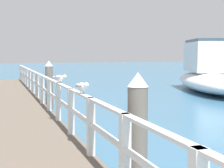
# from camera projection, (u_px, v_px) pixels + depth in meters

# --- Properties ---
(pier_deck) EXTENTS (2.94, 23.78, 0.37)m
(pier_deck) POSITION_uv_depth(u_px,v_px,m) (0.00, 111.00, 11.23)
(pier_deck) COLOR brown
(pier_deck) RESTS_ON ground_plane
(pier_railing) EXTENTS (0.12, 22.30, 0.97)m
(pier_railing) POSITION_uv_depth(u_px,v_px,m) (42.00, 86.00, 11.61)
(pier_railing) COLOR silver
(pier_railing) RESTS_ON pier_deck
(dock_piling_near) EXTENTS (0.29, 0.29, 1.80)m
(dock_piling_near) POSITION_uv_depth(u_px,v_px,m) (137.00, 136.00, 4.74)
(dock_piling_near) COLOR #6B6056
(dock_piling_near) RESTS_ON ground_plane
(dock_piling_far) EXTENTS (0.29, 0.29, 1.80)m
(dock_piling_far) POSITION_uv_depth(u_px,v_px,m) (49.00, 85.00, 12.63)
(dock_piling_far) COLOR #6B6056
(dock_piling_far) RESTS_ON ground_plane
(seagull_foreground) EXTENTS (0.22, 0.47, 0.21)m
(seagull_foreground) POSITION_uv_depth(u_px,v_px,m) (82.00, 86.00, 6.13)
(seagull_foreground) COLOR white
(seagull_foreground) RESTS_ON pier_railing
(seagull_background) EXTENTS (0.31, 0.42, 0.21)m
(seagull_background) POSITION_uv_depth(u_px,v_px,m) (60.00, 78.00, 8.32)
(seagull_background) COLOR white
(seagull_background) RESTS_ON pier_railing
(boat_0) EXTENTS (5.17, 8.98, 2.87)m
(boat_0) POSITION_uv_depth(u_px,v_px,m) (207.00, 74.00, 18.83)
(boat_0) COLOR white
(boat_0) RESTS_ON ground_plane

